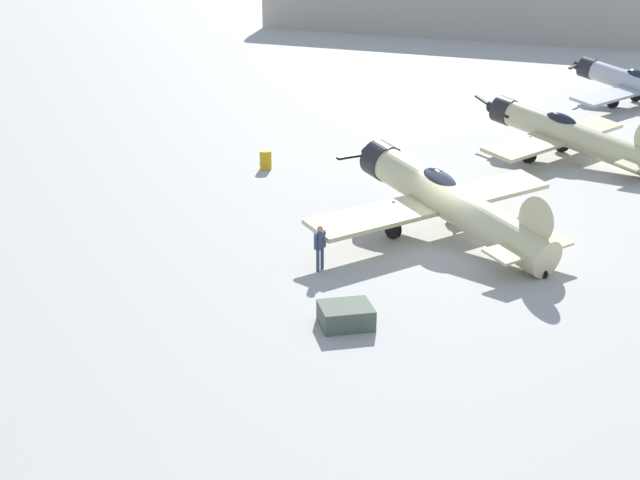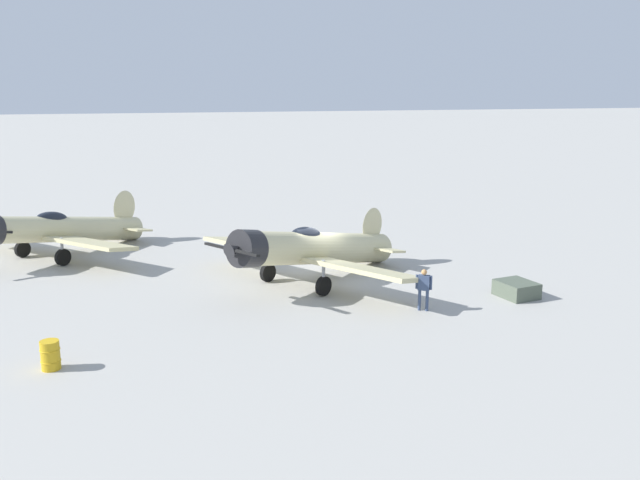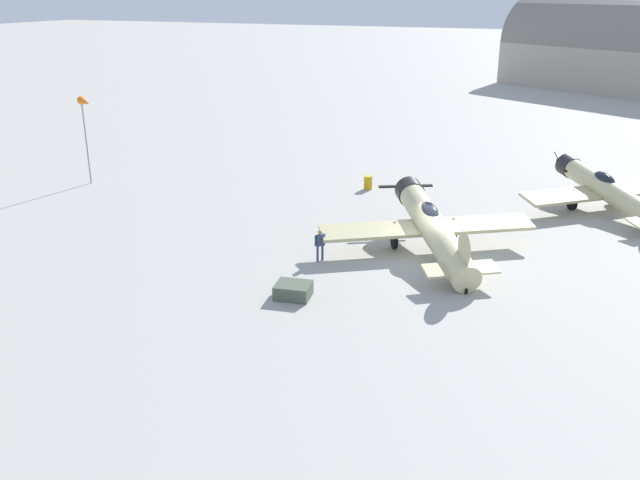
{
  "view_description": "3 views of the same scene",
  "coord_description": "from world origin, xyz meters",
  "px_view_note": "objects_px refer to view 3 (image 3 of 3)",
  "views": [
    {
      "loc": [
        -6.61,
        -30.1,
        11.23
      ],
      "look_at": [
        -5.1,
        -2.54,
        1.1
      ],
      "focal_mm": 49.09,
      "sensor_mm": 36.0,
      "label": 1
    },
    {
      "loc": [
        -27.77,
        8.27,
        8.27
      ],
      "look_at": [
        0.0,
        0.0,
        1.8
      ],
      "focal_mm": 38.74,
      "sensor_mm": 36.0,
      "label": 2
    },
    {
      "loc": [
        6.86,
        -31.49,
        12.75
      ],
      "look_at": [
        -5.1,
        -2.54,
        1.1
      ],
      "focal_mm": 38.37,
      "sensor_mm": 36.0,
      "label": 3
    }
  ],
  "objects_px": {
    "airplane_foreground": "(432,226)",
    "airplane_mid_apron": "(608,191)",
    "ground_crew_mechanic": "(320,242)",
    "windsock_mast": "(85,106)",
    "fuel_drum": "(368,183)",
    "equipment_crate": "(293,290)"
  },
  "relations": [
    {
      "from": "fuel_drum",
      "to": "windsock_mast",
      "type": "height_order",
      "value": "windsock_mast"
    },
    {
      "from": "airplane_foreground",
      "to": "fuel_drum",
      "type": "relative_size",
      "value": 11.4
    },
    {
      "from": "windsock_mast",
      "to": "equipment_crate",
      "type": "bearing_deg",
      "value": -28.98
    },
    {
      "from": "airplane_mid_apron",
      "to": "windsock_mast",
      "type": "xyz_separation_m",
      "value": [
        -32.26,
        -6.91,
        4.04
      ]
    },
    {
      "from": "ground_crew_mechanic",
      "to": "airplane_foreground",
      "type": "bearing_deg",
      "value": -114.85
    },
    {
      "from": "airplane_foreground",
      "to": "windsock_mast",
      "type": "distance_m",
      "value": 24.83
    },
    {
      "from": "airplane_mid_apron",
      "to": "windsock_mast",
      "type": "distance_m",
      "value": 33.24
    },
    {
      "from": "airplane_foreground",
      "to": "windsock_mast",
      "type": "height_order",
      "value": "windsock_mast"
    },
    {
      "from": "airplane_mid_apron",
      "to": "ground_crew_mechanic",
      "type": "bearing_deg",
      "value": 95.45
    },
    {
      "from": "windsock_mast",
      "to": "ground_crew_mechanic",
      "type": "bearing_deg",
      "value": -19.07
    },
    {
      "from": "airplane_mid_apron",
      "to": "windsock_mast",
      "type": "relative_size",
      "value": 1.6
    },
    {
      "from": "airplane_mid_apron",
      "to": "fuel_drum",
      "type": "relative_size",
      "value": 10.68
    },
    {
      "from": "airplane_foreground",
      "to": "airplane_mid_apron",
      "type": "bearing_deg",
      "value": -69.56
    },
    {
      "from": "airplane_foreground",
      "to": "fuel_drum",
      "type": "xyz_separation_m",
      "value": [
        -6.72,
        10.05,
        -1.05
      ]
    },
    {
      "from": "airplane_foreground",
      "to": "windsock_mast",
      "type": "bearing_deg",
      "value": 48.63
    },
    {
      "from": "fuel_drum",
      "to": "windsock_mast",
      "type": "bearing_deg",
      "value": -160.21
    },
    {
      "from": "ground_crew_mechanic",
      "to": "windsock_mast",
      "type": "distance_m",
      "value": 21.0
    },
    {
      "from": "airplane_mid_apron",
      "to": "ground_crew_mechanic",
      "type": "relative_size",
      "value": 5.95
    },
    {
      "from": "airplane_mid_apron",
      "to": "ground_crew_mechanic",
      "type": "distance_m",
      "value": 18.73
    },
    {
      "from": "airplane_mid_apron",
      "to": "equipment_crate",
      "type": "xyz_separation_m",
      "value": [
        -12.33,
        -17.95,
        -1.05
      ]
    },
    {
      "from": "ground_crew_mechanic",
      "to": "equipment_crate",
      "type": "xyz_separation_m",
      "value": [
        0.52,
        -4.33,
        -0.66
      ]
    },
    {
      "from": "airplane_foreground",
      "to": "fuel_drum",
      "type": "height_order",
      "value": "airplane_foreground"
    }
  ]
}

